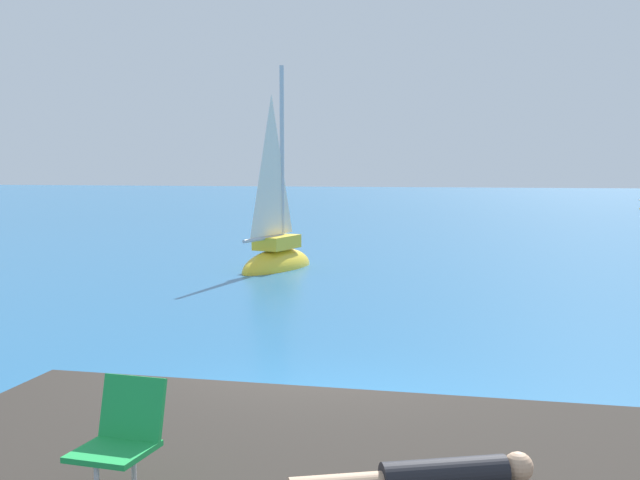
{
  "coord_description": "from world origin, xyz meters",
  "views": [
    {
      "loc": [
        1.64,
        -9.67,
        3.01
      ],
      "look_at": [
        -1.63,
        9.74,
        1.09
      ],
      "focal_mm": 46.8,
      "sensor_mm": 36.0,
      "label": 1
    }
  ],
  "objects": [
    {
      "name": "ground_plane",
      "position": [
        0.0,
        0.0,
        0.0
      ],
      "size": [
        160.0,
        160.0,
        0.0
      ],
      "primitive_type": "plane",
      "color": "#236093"
    },
    {
      "name": "boulder_inland",
      "position": [
        -2.47,
        -0.99,
        0.0
      ],
      "size": [
        1.16,
        1.12,
        0.7
      ],
      "primitive_type": "cube",
      "rotation": [
        0.1,
        -0.2,
        2.35
      ],
      "color": "#312827",
      "rests_on": "ground"
    },
    {
      "name": "sailboat_near",
      "position": [
        -3.31,
        12.53,
        0.33
      ],
      "size": [
        2.01,
        3.38,
        6.09
      ],
      "rotation": [
        0.0,
        0.0,
        1.26
      ],
      "color": "yellow",
      "rests_on": "ground"
    },
    {
      "name": "person_sunbather",
      "position": [
        1.43,
        -4.0,
        0.79
      ],
      "size": [
        1.69,
        0.76,
        0.25
      ],
      "rotation": [
        0.0,
        0.0,
        3.49
      ],
      "color": "black",
      "rests_on": "shore_ledge"
    },
    {
      "name": "beach_chair",
      "position": [
        -0.65,
        -4.37,
        1.12
      ],
      "size": [
        0.56,
        0.66,
        0.8
      ],
      "rotation": [
        0.0,
        0.0,
        4.57
      ],
      "color": "green",
      "rests_on": "shore_ledge"
    }
  ]
}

